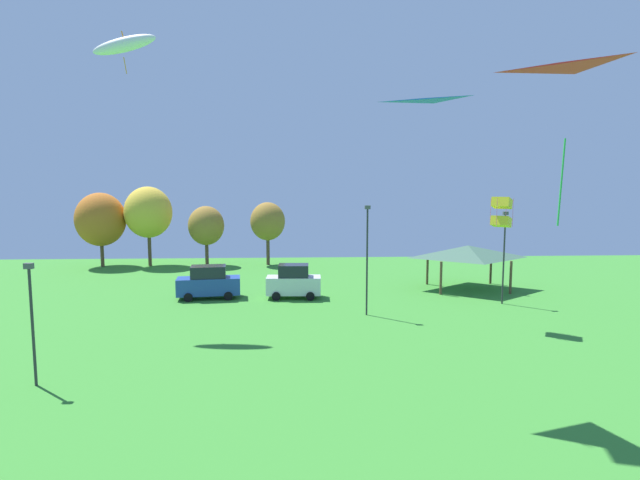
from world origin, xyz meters
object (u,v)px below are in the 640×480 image
kite_flying_5 (433,127)px  treeline_tree_1 (148,212)px  light_post_0 (367,255)px  light_post_1 (504,252)px  parked_car_second_from_left (294,282)px  kite_flying_1 (572,108)px  light_post_2 (32,316)px  parked_car_leftmost (209,282)px  kite_flying_2 (124,45)px  treeline_tree_0 (101,220)px  park_pavilion (468,252)px  treeline_tree_3 (268,222)px  treeline_tree_2 (206,226)px  kite_flying_6 (501,212)px

kite_flying_5 → treeline_tree_1: size_ratio=0.39×
light_post_0 → light_post_1: (10.18, 2.64, -0.28)m
parked_car_second_from_left → kite_flying_1: bearing=-68.0°
light_post_2 → parked_car_leftmost: bearing=74.5°
kite_flying_2 → kite_flying_5: bearing=-34.1°
kite_flying_5 → treeline_tree_0: 41.52m
light_post_2 → treeline_tree_0: bearing=106.2°
light_post_2 → park_pavilion: bearing=36.7°
kite_flying_5 → treeline_tree_3: (-8.75, 32.13, -6.26)m
parked_car_leftmost → parked_car_second_from_left: 6.38m
kite_flying_5 → light_post_1: (9.06, 13.64, -7.18)m
light_post_0 → treeline_tree_2: size_ratio=1.14×
light_post_0 → kite_flying_2: bearing=-179.3°
parked_car_leftmost → treeline_tree_2: 16.01m
light_post_0 → treeline_tree_2: light_post_0 is taller
treeline_tree_0 → park_pavilion: bearing=-20.7°
kite_flying_1 → parked_car_second_from_left: size_ratio=0.85×
kite_flying_5 → parked_car_second_from_left: (-5.93, 16.19, -9.66)m
kite_flying_5 → light_post_0: kite_flying_5 is taller
treeline_tree_3 → light_post_0: bearing=-70.2°
parked_car_leftmost → parked_car_second_from_left: size_ratio=1.17×
kite_flying_2 → treeline_tree_1: (-5.16, 21.19, -11.26)m
light_post_2 → treeline_tree_2: 31.74m
treeline_tree_1 → treeline_tree_2: bearing=-2.0°
kite_flying_5 → treeline_tree_3: size_ratio=0.48×
kite_flying_1 → parked_car_second_from_left: (-8.27, 22.59, -9.46)m
light_post_0 → treeline_tree_1: 29.10m
kite_flying_1 → kite_flying_5: (-2.34, 6.40, 0.20)m
kite_flying_1 → treeline_tree_0: bearing=126.6°
treeline_tree_0 → parked_car_leftmost: bearing=-48.4°
kite_flying_5 → treeline_tree_2: size_ratio=0.51×
light_post_1 → treeline_tree_0: 39.52m
kite_flying_5 → treeline_tree_3: bearing=105.2°
park_pavilion → treeline_tree_0: bearing=159.3°
kite_flying_6 → parked_car_second_from_left: 15.81m
parked_car_second_from_left → treeline_tree_2: (-9.24, 15.62, 3.00)m
light_post_0 → treeline_tree_3: (-7.63, 21.13, 0.64)m
kite_flying_6 → treeline_tree_0: kite_flying_6 is taller
kite_flying_2 → treeline_tree_2: bearing=87.7°
kite_flying_1 → treeline_tree_1: 45.33m
kite_flying_1 → treeline_tree_3: kite_flying_1 is taller
kite_flying_2 → treeline_tree_3: (7.26, 21.30, -12.27)m
treeline_tree_2 → kite_flying_1: bearing=-65.4°
parked_car_second_from_left → light_post_0: 7.59m
treeline_tree_3 → parked_car_leftmost: bearing=-102.7°
treeline_tree_3 → kite_flying_6: bearing=-57.6°
kite_flying_2 → park_pavilion: 29.07m
kite_flying_5 → kite_flying_6: size_ratio=1.75×
kite_flying_2 → treeline_tree_1: kite_flying_2 is taller
kite_flying_1 → parked_car_leftmost: 28.67m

